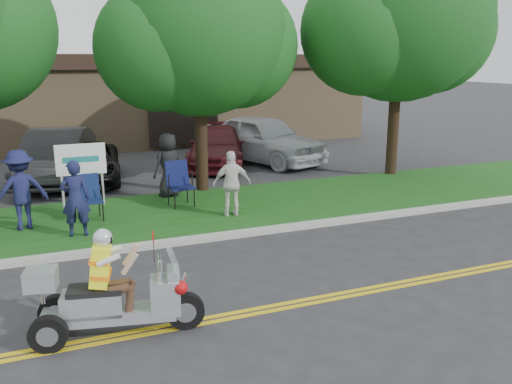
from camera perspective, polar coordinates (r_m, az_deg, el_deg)
name	(u,v)px	position (r m, az deg, el deg)	size (l,w,h in m)	color
ground	(294,290)	(9.53, 4.07, -10.26)	(120.00, 120.00, 0.00)	#28282B
centerline_near	(310,304)	(9.06, 5.71, -11.61)	(60.00, 0.10, 0.01)	gold
centerline_far	(306,300)	(9.18, 5.24, -11.21)	(60.00, 0.10, 0.01)	gold
curb	(234,234)	(12.12, -2.29, -4.48)	(60.00, 0.25, 0.12)	#A8A89E
grass_verge	(206,210)	(14.08, -5.27, -1.89)	(60.00, 4.00, 0.10)	#174311
commercial_building	(162,96)	(27.45, -9.85, 9.94)	(18.00, 8.20, 4.00)	#9E7F5B
tree_mid	(200,37)	(15.65, -5.89, 15.92)	(5.88, 4.80, 7.05)	#332114
tree_right	(401,20)	(18.43, 15.00, 17.11)	(6.86, 5.60, 8.07)	#332114
business_sign	(81,163)	(14.64, -17.95, 2.94)	(1.25, 0.06, 1.75)	silver
trike_scooter	(109,299)	(8.14, -15.17, -10.80)	(2.46, 1.06, 1.61)	black
lawn_chair_a	(179,181)	(14.30, -8.13, 1.20)	(0.68, 0.70, 1.16)	black
lawn_chair_b	(88,194)	(13.55, -17.22, -0.23)	(0.62, 0.64, 1.08)	black
spectator_adult_left	(75,198)	(12.29, -18.48, -0.65)	(0.61, 0.40, 1.68)	#181D44
spectator_adult_right	(232,183)	(13.20, -2.55, 0.90)	(0.94, 0.39, 1.61)	silver
spectator_chair_a	(21,190)	(13.23, -23.53, 0.21)	(1.17, 0.67, 1.81)	#191C46
spectator_chair_b	(168,165)	(15.18, -9.21, 2.81)	(0.87, 0.57, 1.78)	black
parked_car_left	(57,156)	(18.44, -20.25, 3.59)	(1.75, 5.03, 1.66)	#2D2D2F
parked_car_mid	(86,163)	(18.15, -17.42, 2.96)	(2.02, 4.39, 1.22)	black
parked_car_right	(218,147)	(19.99, -4.05, 4.80)	(1.94, 4.77, 1.39)	#511319
parked_car_far_right	(263,139)	(20.48, 0.75, 5.62)	(2.11, 5.24, 1.79)	silver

